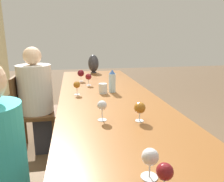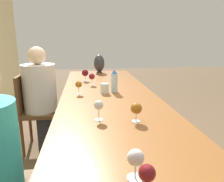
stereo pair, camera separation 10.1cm
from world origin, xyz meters
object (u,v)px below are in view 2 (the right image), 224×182
Objects in this scene: vase at (99,63)px; wine_glass_0 at (79,85)px; water_tumbler at (105,88)px; person_far at (42,96)px; wine_glass_2 at (85,73)px; wine_glass_5 at (99,106)px; chair_far at (35,109)px; wine_glass_1 at (92,77)px; water_bottle at (114,81)px; wine_glass_4 at (136,109)px; wine_glass_6 at (136,159)px; wine_glass_3 at (147,174)px.

vase is 2.11× the size of wine_glass_0.
water_tumbler is 0.82m from person_far.
wine_glass_2 is 1.04× the size of wine_glass_5.
vase is 0.31× the size of chair_far.
person_far is (0.02, 0.58, -0.22)m from wine_glass_1.
chair_far is (0.41, 0.52, -0.36)m from wine_glass_0.
wine_glass_0 is 0.71m from wine_glass_5.
water_bottle is 0.77m from wine_glass_5.
wine_glass_2 reaches higher than chair_far.
water_bottle is 1.75× the size of wine_glass_4.
wine_glass_0 is 0.42m from wine_glass_1.
person_far is at bearing 114.54° from wine_glass_2.
wine_glass_6 reaches higher than water_tumbler.
wine_glass_6 reaches higher than wine_glass_3.
water_bottle is 0.19× the size of person_far.
chair_far is (1.75, 0.77, -0.35)m from wine_glass_6.
wine_glass_2 is 1.15× the size of wine_glass_3.
wine_glass_1 is at bearing -163.37° from wine_glass_2.
wine_glass_3 is (-1.45, -0.27, -0.00)m from wine_glass_0.
wine_glass_5 reaches higher than wine_glass_6.
wine_glass_2 reaches higher than wine_glass_0.
vase is (1.22, 0.07, 0.03)m from water_bottle.
vase is at bearing -1.41° from water_tumbler.
wine_glass_2 is (0.64, -0.07, 0.01)m from wine_glass_0.
wine_glass_2 is (0.60, 0.29, -0.01)m from water_bottle.
wine_glass_4 is at bearing -166.98° from wine_glass_2.
wine_glass_5 is (0.06, 0.24, 0.01)m from wine_glass_4.
wine_glass_2 is at bearing 5.27° from wine_glass_6.
vase reaches higher than chair_far.
wine_glass_6 is at bearing 166.42° from wine_glass_4.
wine_glass_5 is at bearing 9.02° from wine_glass_6.
chair_far reaches higher than wine_glass_3.
wine_glass_0 is at bearing 27.26° from wine_glass_4.
water_bottle is 0.90m from person_far.
wine_glass_2 reaches higher than wine_glass_3.
wine_glass_1 is 0.62m from person_far.
wine_glass_6 is (-0.64, -0.10, -0.01)m from wine_glass_5.
chair_far reaches higher than wine_glass_4.
person_far reaches higher than chair_far.
wine_glass_4 is at bearing -10.34° from wine_glass_3.
chair_far is at bearing 51.56° from wine_glass_0.
wine_glass_5 is at bearing 176.03° from vase.
water_tumbler is 0.41m from wine_glass_1.
wine_glass_0 is 0.64m from person_far.
wine_glass_5 is at bearing -179.67° from wine_glass_1.
person_far reaches higher than wine_glass_2.
water_tumbler is (-0.04, 0.10, -0.06)m from water_bottle.
person_far is at bearing 64.89° from water_bottle.
water_bottle reaches higher than wine_glass_0.
water_bottle is at bearing -115.11° from person_far.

